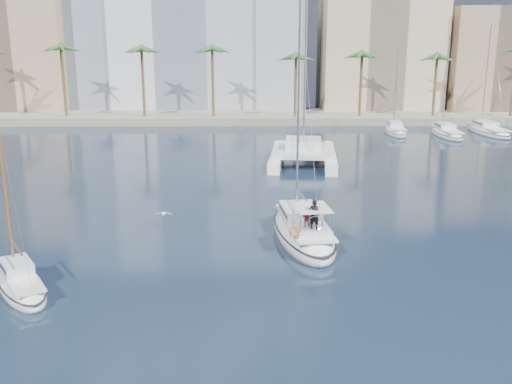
{
  "coord_description": "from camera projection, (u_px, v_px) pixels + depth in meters",
  "views": [
    {
      "loc": [
        -0.03,
        -32.0,
        12.5
      ],
      "look_at": [
        0.18,
        1.5,
        3.62
      ],
      "focal_mm": 40.0,
      "sensor_mm": 36.0,
      "label": 1
    }
  ],
  "objects": [
    {
      "name": "palm_centre",
      "position": [
        252.0,
        56.0,
        86.6
      ],
      "size": [
        3.6,
        3.6,
        12.3
      ],
      "color": "brown",
      "rests_on": "ground"
    },
    {
      "name": "moored_yacht_a",
      "position": [
        395.0,
        134.0,
        79.69
      ],
      "size": [
        3.37,
        9.52,
        11.9
      ],
      "primitive_type": null,
      "rotation": [
        0.0,
        0.0,
        -0.07
      ],
      "color": "white",
      "rests_on": "ground"
    },
    {
      "name": "building_tan_right",
      "position": [
        497.0,
        62.0,
        97.82
      ],
      "size": [
        18.0,
        12.0,
        18.0
      ],
      "primitive_type": "cube",
      "color": "tan",
      "rests_on": "ground"
    },
    {
      "name": "moored_yacht_b",
      "position": [
        446.0,
        136.0,
        77.8
      ],
      "size": [
        3.32,
        10.83,
        13.72
      ],
      "primitive_type": null,
      "rotation": [
        0.0,
        0.0,
        -0.02
      ],
      "color": "white",
      "rests_on": "ground"
    },
    {
      "name": "seagull",
      "position": [
        164.0,
        213.0,
        39.56
      ],
      "size": [
        1.22,
        0.52,
        0.23
      ],
      "color": "silver",
      "rests_on": "ground"
    },
    {
      "name": "catamaran",
      "position": [
        303.0,
        151.0,
        60.59
      ],
      "size": [
        8.03,
        14.11,
        19.53
      ],
      "rotation": [
        0.0,
        0.0,
        -0.1
      ],
      "color": "white",
      "rests_on": "ground"
    },
    {
      "name": "ground",
      "position": [
        253.0,
        257.0,
        34.14
      ],
      "size": [
        160.0,
        160.0,
        0.0
      ],
      "primitive_type": "plane",
      "color": "black",
      "rests_on": "ground"
    },
    {
      "name": "building_beige",
      "position": [
        378.0,
        56.0,
        99.38
      ],
      "size": [
        20.0,
        14.0,
        20.0
      ],
      "primitive_type": "cube",
      "color": "#C3AD8C",
      "rests_on": "ground"
    },
    {
      "name": "quay",
      "position": [
        253.0,
        117.0,
        92.95
      ],
      "size": [
        120.0,
        14.0,
        1.2
      ],
      "primitive_type": "cube",
      "color": "gray",
      "rests_on": "ground"
    },
    {
      "name": "small_sloop",
      "position": [
        21.0,
        284.0,
        29.42
      ],
      "size": [
        5.3,
        6.59,
        9.4
      ],
      "rotation": [
        0.0,
        0.0,
        0.58
      ],
      "color": "white",
      "rests_on": "ground"
    },
    {
      "name": "moored_yacht_c",
      "position": [
        488.0,
        133.0,
        79.77
      ],
      "size": [
        3.98,
        12.33,
        15.54
      ],
      "primitive_type": null,
      "rotation": [
        0.0,
        0.0,
        0.03
      ],
      "color": "white",
      "rests_on": "ground"
    },
    {
      "name": "building_tan_left",
      "position": [
        8.0,
        50.0,
        97.76
      ],
      "size": [
        22.0,
        14.0,
        22.0
      ],
      "primitive_type": "cube",
      "color": "tan",
      "rests_on": "ground"
    },
    {
      "name": "palm_left",
      "position": [
        29.0,
        56.0,
        86.39
      ],
      "size": [
        3.6,
        3.6,
        12.3
      ],
      "color": "brown",
      "rests_on": "ground"
    },
    {
      "name": "building_modern",
      "position": [
        185.0,
        32.0,
        101.04
      ],
      "size": [
        42.0,
        16.0,
        28.0
      ],
      "primitive_type": "cube",
      "color": "silver",
      "rests_on": "ground"
    },
    {
      "name": "main_sloop",
      "position": [
        303.0,
        231.0,
        37.22
      ],
      "size": [
        4.77,
        11.27,
        16.22
      ],
      "rotation": [
        0.0,
        0.0,
        0.12
      ],
      "color": "white",
      "rests_on": "ground"
    },
    {
      "name": "palm_right",
      "position": [
        475.0,
        56.0,
        86.81
      ],
      "size": [
        3.6,
        3.6,
        12.3
      ],
      "color": "brown",
      "rests_on": "ground"
    }
  ]
}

